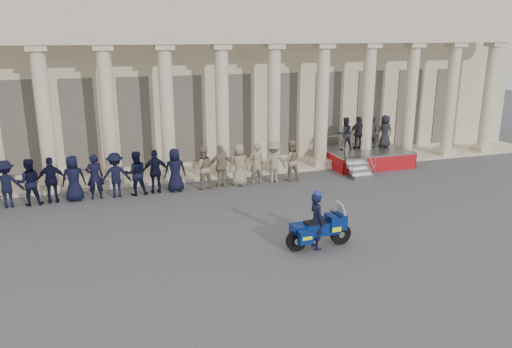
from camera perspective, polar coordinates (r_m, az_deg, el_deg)
name	(u,v)px	position (r m, az deg, el deg)	size (l,w,h in m)	color
ground	(246,242)	(16.93, -1.17, -7.72)	(90.00, 90.00, 0.00)	#404043
building	(171,73)	(30.02, -9.68, 11.30)	(40.00, 12.50, 9.00)	#C1B090
officer_rank	(100,176)	(21.94, -17.38, -0.25)	(18.07, 0.73, 1.93)	black
reviewing_stand	(365,141)	(26.86, 12.30, 3.73)	(4.20, 4.04, 2.58)	gray
motorcycle	(320,229)	(16.39, 7.30, -6.24)	(2.31, 0.95, 1.48)	black
rider	(317,220)	(16.21, 6.95, -5.22)	(0.47, 0.70, 1.97)	black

